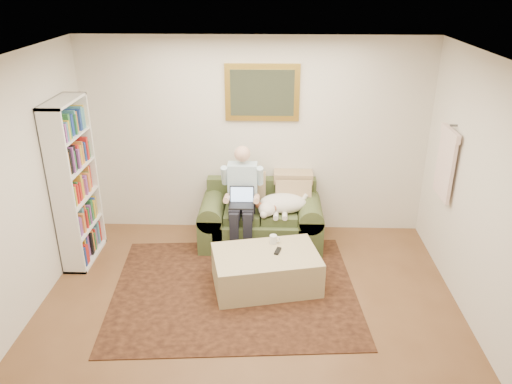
# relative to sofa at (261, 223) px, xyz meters

# --- Properties ---
(room_shell) EXTENTS (4.51, 5.00, 2.61)m
(room_shell) POSITION_rel_sofa_xyz_m (-0.09, -1.71, 1.03)
(room_shell) COLOR brown
(room_shell) RESTS_ON ground
(rug) EXTENTS (2.85, 2.35, 0.01)m
(rug) POSITION_rel_sofa_xyz_m (-0.27, -1.12, -0.27)
(rug) COLOR black
(rug) RESTS_ON room_shell
(sofa) EXTENTS (1.57, 0.80, 0.94)m
(sofa) POSITION_rel_sofa_xyz_m (0.00, 0.00, 0.00)
(sofa) COLOR #515E31
(sofa) RESTS_ON room_shell
(seated_man) EXTENTS (0.52, 0.74, 1.32)m
(seated_man) POSITION_rel_sofa_xyz_m (-0.24, -0.14, 0.39)
(seated_man) COLOR #8CC1D8
(seated_man) RESTS_ON sofa
(laptop) EXTENTS (0.31, 0.24, 0.22)m
(laptop) POSITION_rel_sofa_xyz_m (-0.24, -0.21, 0.42)
(laptop) COLOR black
(laptop) RESTS_ON seated_man
(sleeping_dog) EXTENTS (0.65, 0.41, 0.24)m
(sleeping_dog) POSITION_rel_sofa_xyz_m (0.28, -0.08, 0.33)
(sleeping_dog) COLOR white
(sleeping_dog) RESTS_ON sofa
(ottoman) EXTENTS (1.29, 0.97, 0.42)m
(ottoman) POSITION_rel_sofa_xyz_m (0.08, -1.03, -0.06)
(ottoman) COLOR tan
(ottoman) RESTS_ON room_shell
(coffee_mug) EXTENTS (0.08, 0.08, 0.10)m
(coffee_mug) POSITION_rel_sofa_xyz_m (0.16, -0.78, 0.20)
(coffee_mug) COLOR white
(coffee_mug) RESTS_ON ottoman
(tv_remote) EXTENTS (0.09, 0.16, 0.02)m
(tv_remote) POSITION_rel_sofa_xyz_m (0.21, -0.98, 0.16)
(tv_remote) COLOR black
(tv_remote) RESTS_ON ottoman
(bookshelf) EXTENTS (0.28, 0.80, 2.00)m
(bookshelf) POSITION_rel_sofa_xyz_m (-2.19, -0.47, 0.73)
(bookshelf) COLOR white
(bookshelf) RESTS_ON room_shell
(wall_mirror) EXTENTS (0.94, 0.04, 0.72)m
(wall_mirror) POSITION_rel_sofa_xyz_m (0.00, 0.40, 1.63)
(wall_mirror) COLOR gold
(wall_mirror) RESTS_ON room_shell
(hanging_shirt) EXTENTS (0.06, 0.52, 0.90)m
(hanging_shirt) POSITION_rel_sofa_xyz_m (2.10, -0.47, 1.08)
(hanging_shirt) COLOR #FDE0D1
(hanging_shirt) RESTS_ON room_shell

